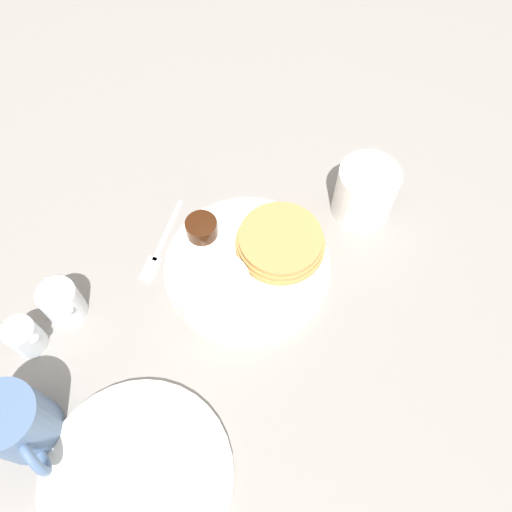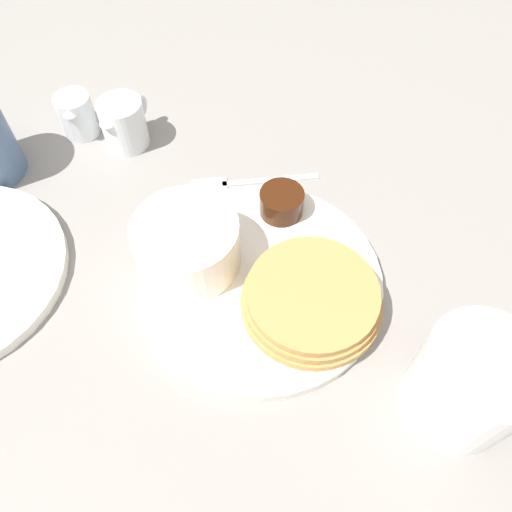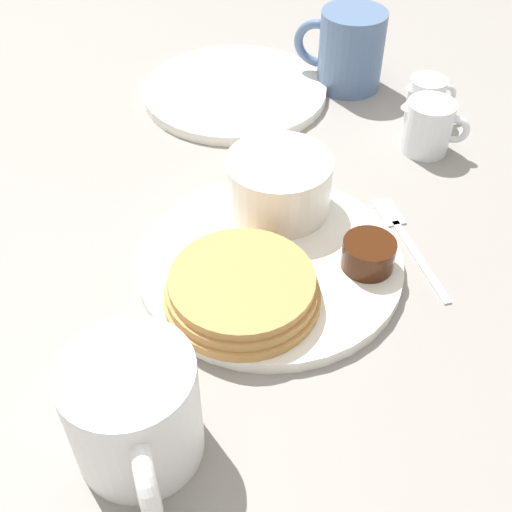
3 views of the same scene
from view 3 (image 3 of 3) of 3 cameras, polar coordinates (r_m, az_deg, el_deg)
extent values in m
plane|color=gray|center=(0.58, 0.84, -0.92)|extent=(4.00, 4.00, 0.00)
cylinder|color=white|center=(0.58, 0.84, -0.50)|extent=(0.24, 0.24, 0.01)
cylinder|color=#B78447|center=(0.54, -1.67, -3.56)|extent=(0.13, 0.13, 0.01)
cylinder|color=#B78447|center=(0.53, -1.69, -2.90)|extent=(0.13, 0.13, 0.01)
cylinder|color=#B78447|center=(0.52, -1.71, -2.23)|extent=(0.12, 0.12, 0.01)
cylinder|color=white|center=(0.61, 1.63, 6.42)|extent=(0.10, 0.10, 0.05)
cylinder|color=white|center=(0.60, 1.67, 8.21)|extent=(0.08, 0.08, 0.01)
cylinder|color=#38190A|center=(0.57, 9.55, 0.17)|extent=(0.05, 0.05, 0.03)
cylinder|color=white|center=(0.63, 2.95, 5.96)|extent=(0.05, 0.05, 0.02)
sphere|color=white|center=(0.62, 3.01, 7.26)|extent=(0.03, 0.03, 0.03)
cylinder|color=white|center=(0.44, -11.35, -13.25)|extent=(0.09, 0.09, 0.09)
torus|color=white|center=(0.42, -10.39, -18.46)|extent=(0.06, 0.03, 0.06)
cylinder|color=white|center=(0.73, 14.71, 11.07)|extent=(0.05, 0.05, 0.06)
torus|color=white|center=(0.73, 16.90, 10.73)|extent=(0.02, 0.03, 0.03)
cone|color=white|center=(0.72, 13.22, 13.12)|extent=(0.02, 0.02, 0.01)
cylinder|color=white|center=(0.79, 14.52, 13.29)|extent=(0.04, 0.04, 0.05)
torus|color=white|center=(0.80, 16.08, 13.51)|extent=(0.01, 0.03, 0.03)
cone|color=white|center=(0.77, 13.47, 14.63)|extent=(0.01, 0.01, 0.01)
cube|color=silver|center=(0.61, 14.00, -0.27)|extent=(0.11, 0.04, 0.00)
cube|color=silver|center=(0.65, 11.38, 3.88)|extent=(0.04, 0.03, 0.00)
cylinder|color=slate|center=(0.84, 8.16, 17.68)|extent=(0.08, 0.08, 0.10)
torus|color=slate|center=(0.84, 5.21, 18.31)|extent=(0.03, 0.06, 0.06)
cylinder|color=white|center=(0.83, -2.17, 14.45)|extent=(0.23, 0.23, 0.01)
camera|label=1|loc=(0.76, -27.72, 58.93)|focal=35.00mm
camera|label=2|loc=(0.45, -42.87, 36.90)|focal=35.00mm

